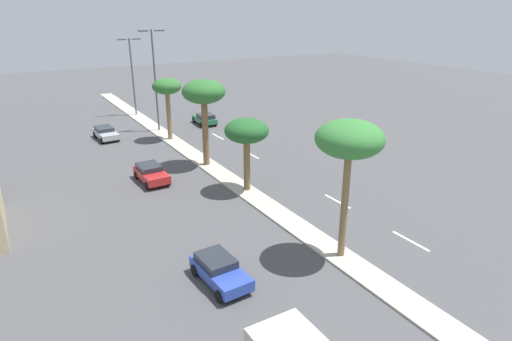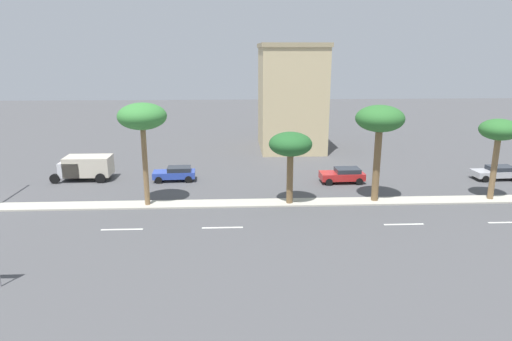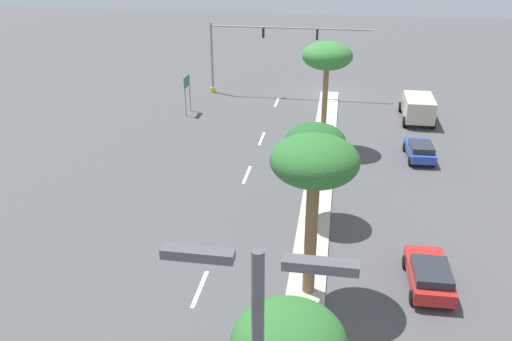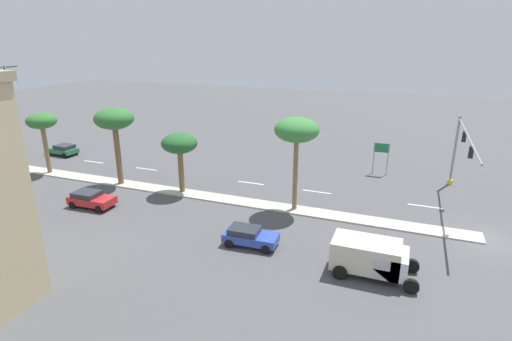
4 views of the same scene
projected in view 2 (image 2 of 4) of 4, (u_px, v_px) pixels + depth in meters
ground_plane at (323, 203)px, 36.18m from camera, size 160.00×160.00×0.00m
median_curb at (422, 200)px, 36.54m from camera, size 1.80×72.68×0.12m
lane_stripe_rear at (122, 229)px, 30.73m from camera, size 0.20×2.80×0.01m
lane_stripe_outboard at (222, 228)px, 31.05m from camera, size 0.20×2.80×0.01m
lane_stripe_right at (404, 224)px, 31.64m from camera, size 0.20×2.80×0.01m
lane_stripe_inboard at (508, 222)px, 31.99m from camera, size 0.20×2.80×0.01m
commercial_building at (291, 97)px, 55.07m from camera, size 10.26×7.77×12.59m
palm_tree_far at (142, 118)px, 33.70m from camera, size 3.64×3.64×7.90m
palm_tree_near at (290, 146)px, 34.66m from camera, size 3.32×3.32×5.63m
palm_tree_mid at (380, 121)px, 34.82m from camera, size 3.73×3.73×7.60m
palm_tree_outboard at (499, 132)px, 35.44m from camera, size 3.02×3.02×6.48m
sedan_silver_far at (496, 172)px, 42.59m from camera, size 2.08×4.20×1.27m
sedan_red_mid at (343, 175)px, 41.56m from camera, size 2.05×4.00×1.36m
sedan_blue_rear at (175, 173)px, 42.15m from camera, size 2.03×3.93×1.31m
box_truck at (84, 167)px, 42.34m from camera, size 2.62×5.28×2.24m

